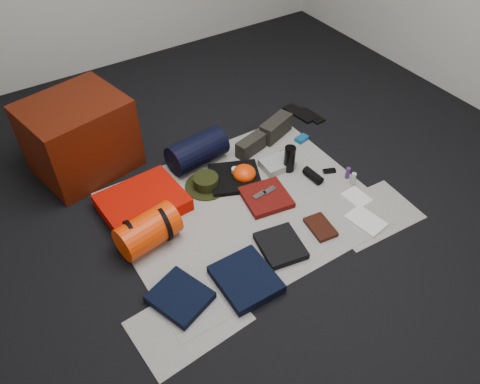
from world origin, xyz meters
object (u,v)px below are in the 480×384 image
water_bottle (290,159)px  navy_duffel (197,151)px  stuff_sack (148,231)px  compact_camera (287,153)px  sleeping_pad (143,203)px  paperback_book (320,227)px  red_cabinet (80,137)px

water_bottle → navy_duffel: bearing=140.3°
stuff_sack → compact_camera: stuff_sack is taller
sleeping_pad → compact_camera: sleeping_pad is taller
navy_duffel → compact_camera: navy_duffel is taller
compact_camera → paperback_book: compact_camera is taller
stuff_sack → compact_camera: size_ratio=3.94×
water_bottle → sleeping_pad: bearing=168.5°
stuff_sack → compact_camera: 1.21m
stuff_sack → navy_duffel: size_ratio=0.87×
red_cabinet → compact_camera: red_cabinet is taller
compact_camera → red_cabinet: bearing=168.3°
red_cabinet → compact_camera: 1.45m
red_cabinet → paperback_book: bearing=-65.5°
red_cabinet → sleeping_pad: (0.16, -0.60, -0.21)m
navy_duffel → water_bottle: navy_duffel is taller
sleeping_pad → navy_duffel: navy_duffel is taller
sleeping_pad → water_bottle: water_bottle is taller
sleeping_pad → water_bottle: size_ratio=2.60×
red_cabinet → water_bottle: 1.44m
red_cabinet → sleeping_pad: red_cabinet is taller
navy_duffel → paperback_book: 1.03m
stuff_sack → navy_duffel: bearing=39.5°
water_bottle → paperback_book: (-0.17, -0.55, -0.08)m
sleeping_pad → paperback_book: sleeping_pad is taller
red_cabinet → stuff_sack: bearing=-97.3°
paperback_book → water_bottle: bearing=80.4°
red_cabinet → stuff_sack: size_ratio=1.74×
compact_camera → paperback_book: 0.73m
red_cabinet → paperback_book: red_cabinet is taller
red_cabinet → paperback_book: (1.01, -1.36, -0.24)m
sleeping_pad → navy_duffel: bearing=21.9°
navy_duffel → paperback_book: size_ratio=2.04×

